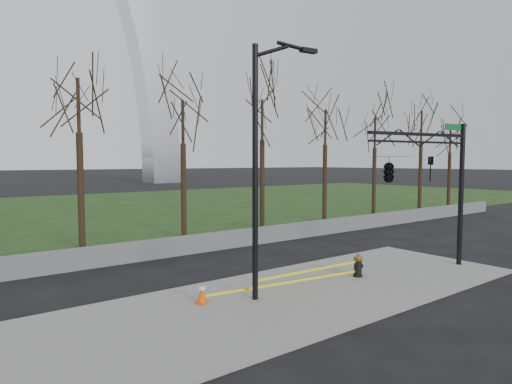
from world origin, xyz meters
TOP-DOWN VIEW (x-y plane):
  - ground at (0.00, 0.00)m, footprint 500.00×500.00m
  - sidewalk at (0.00, 0.00)m, footprint 18.00×6.00m
  - grass_strip at (0.00, 30.00)m, footprint 120.00×40.00m
  - guardrail at (0.00, 8.00)m, footprint 60.00×0.30m
  - tree_row at (5.08, 12.00)m, footprint 56.16×4.00m
  - fire_hydrant at (3.23, 0.16)m, footprint 0.55×0.36m
  - traffic_cone at (-3.04, 1.01)m, footprint 0.41×0.41m
  - street_light at (-1.27, 0.32)m, footprint 2.38×0.50m
  - traffic_signal_mast at (5.01, -0.53)m, footprint 5.02×2.54m
  - caution_tape at (0.42, 0.44)m, footprint 6.26×0.86m

SIDE VIEW (x-z plane):
  - ground at x=0.00m, z-range 0.00..0.00m
  - grass_strip at x=0.00m, z-range 0.00..0.06m
  - sidewalk at x=0.00m, z-range 0.00..0.10m
  - traffic_cone at x=-3.04m, z-range 0.10..0.78m
  - guardrail at x=0.00m, z-range 0.00..0.90m
  - caution_tape at x=0.42m, z-range 0.24..0.69m
  - fire_hydrant at x=3.23m, z-range 0.06..0.95m
  - traffic_signal_mast at x=5.01m, z-range 1.15..7.15m
  - street_light at x=-1.27m, z-range 0.59..8.80m
  - tree_row at x=5.08m, z-range 0.00..9.58m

